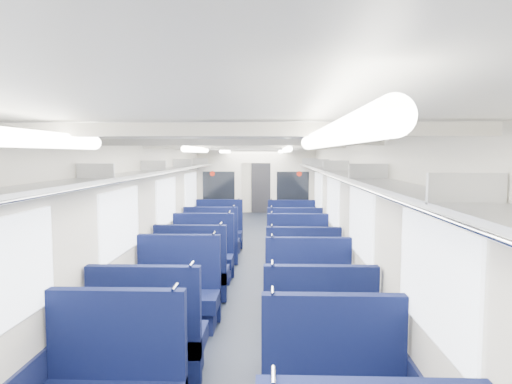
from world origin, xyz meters
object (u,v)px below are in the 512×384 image
object	(u,v)px
seat_8	(149,342)
seat_15	(298,260)
seat_12	(192,275)
seat_19	(292,236)
end_door	(261,186)
seat_14	(203,260)
seat_17	(294,247)
seat_10	(177,298)
seat_13	(302,279)
seat_18	(219,235)
bulkhead	(256,195)
seat_16	(212,245)
seat_9	(318,342)
seat_11	(309,304)

from	to	relation	value
seat_8	seat_15	bearing A→B (deg)	64.37
seat_12	seat_19	xyz separation A→B (m)	(1.66, 3.41, 0.00)
end_door	seat_19	world-z (taller)	end_door
seat_14	seat_17	distance (m)	2.03
seat_15	seat_19	xyz separation A→B (m)	(0.00, 2.38, 0.00)
seat_10	seat_12	bearing A→B (deg)	90.00
seat_13	seat_14	xyz separation A→B (m)	(-1.66, 1.17, 0.00)
seat_17	seat_18	xyz separation A→B (m)	(-1.66, 1.27, 0.00)
seat_10	seat_17	xyz separation A→B (m)	(1.66, 3.30, 0.00)
bulkhead	seat_16	bearing A→B (deg)	-116.08
bulkhead	seat_8	size ratio (longest dim) A/B	2.34
seat_9	seat_19	distance (m)	5.78
seat_16	seat_10	bearing A→B (deg)	-90.00
seat_11	seat_15	size ratio (longest dim) A/B	1.00
seat_13	seat_17	size ratio (longest dim) A/B	1.00
end_door	seat_12	size ratio (longest dim) A/B	1.67
seat_13	seat_11	bearing A→B (deg)	-90.00
seat_18	seat_19	bearing A→B (deg)	-2.38
seat_19	bulkhead	bearing A→B (deg)	145.72
seat_16	seat_17	distance (m)	1.66
end_door	seat_11	bearing A→B (deg)	-85.88
seat_8	seat_18	size ratio (longest dim) A/B	1.00
seat_11	seat_18	size ratio (longest dim) A/B	1.00
bulkhead	seat_9	distance (m)	6.45
seat_9	seat_12	xyz separation A→B (m)	(-1.66, 2.37, 0.00)
seat_17	end_door	bearing A→B (deg)	95.87
seat_8	seat_9	xyz separation A→B (m)	(1.66, 0.07, 0.00)
seat_9	seat_18	size ratio (longest dim) A/B	1.00
seat_18	seat_19	distance (m)	1.66
seat_16	seat_17	world-z (taller)	same
seat_8	seat_17	bearing A→B (deg)	70.30
seat_8	seat_15	size ratio (longest dim) A/B	1.00
seat_12	seat_10	bearing A→B (deg)	-90.00
seat_17	seat_18	world-z (taller)	same
seat_13	seat_14	distance (m)	2.03
seat_13	seat_18	distance (m)	3.97
seat_10	bulkhead	bearing A→B (deg)	80.70
end_door	seat_14	xyz separation A→B (m)	(-0.83, -9.25, -0.63)
bulkhead	seat_18	distance (m)	1.30
bulkhead	seat_12	distance (m)	4.15
seat_9	seat_11	world-z (taller)	same
end_door	seat_14	distance (m)	9.31
seat_8	seat_11	bearing A→B (deg)	35.80
seat_10	seat_17	world-z (taller)	same
end_door	seat_18	bearing A→B (deg)	-96.95
seat_12	seat_13	xyz separation A→B (m)	(1.66, -0.13, 0.00)
seat_15	end_door	bearing A→B (deg)	95.12
end_door	seat_16	size ratio (longest dim) A/B	1.67
end_door	seat_13	xyz separation A→B (m)	(0.83, -10.41, -0.63)
seat_9	seat_12	bearing A→B (deg)	125.04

